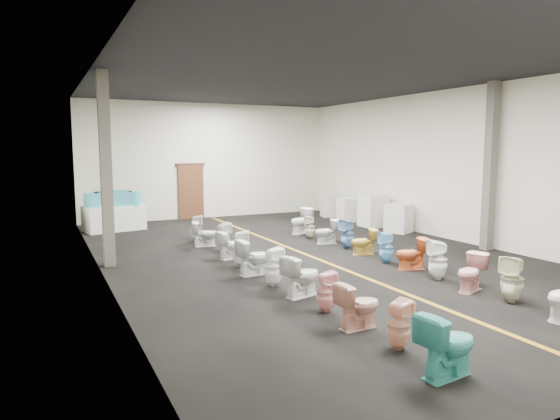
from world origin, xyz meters
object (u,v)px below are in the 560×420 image
at_px(appliance_crate_b, 373,211).
at_px(toilet_right_3, 471,273).
at_px(toilet_left_4, 302,276).
at_px(toilet_right_11, 301,221).
at_px(appliance_crate_a, 399,218).
at_px(toilet_right_9, 327,232).
at_px(toilet_left_5, 273,267).
at_px(toilet_left_3, 326,292).
at_px(toilet_right_6, 386,247).
at_px(appliance_crate_c, 350,209).
at_px(toilet_left_11, 197,228).
at_px(appliance_crate_d, 330,205).
at_px(toilet_left_9, 223,237).
at_px(toilet_right_7, 364,242).
at_px(bathtub, 113,199).
at_px(toilet_left_1, 399,325).
at_px(toilet_left_7, 240,249).
at_px(toilet_right_2, 512,279).
at_px(toilet_left_0, 447,344).
at_px(display_table, 114,218).
at_px(toilet_left_2, 358,305).
at_px(toilet_right_10, 310,227).
at_px(toilet_left_10, 205,234).
at_px(toilet_right_5, 412,254).
at_px(toilet_left_8, 231,245).
at_px(toilet_left_6, 254,257).
at_px(toilet_right_4, 438,260).
at_px(toilet_right_8, 347,234).

relative_size(appliance_crate_b, toilet_right_3, 1.52).
relative_size(toilet_left_4, toilet_right_11, 0.95).
bearing_deg(appliance_crate_a, toilet_right_9, -168.49).
bearing_deg(toilet_left_5, toilet_left_3, -177.97).
bearing_deg(toilet_right_6, toilet_right_11, -167.46).
height_order(appliance_crate_c, toilet_left_11, appliance_crate_c).
relative_size(appliance_crate_a, appliance_crate_d, 0.97).
xyz_separation_m(toilet_left_9, toilet_right_7, (3.14, -1.95, -0.05)).
bearing_deg(toilet_right_7, toilet_left_4, -35.23).
distance_m(bathtub, toilet_right_7, 8.68).
bearing_deg(toilet_left_9, toilet_left_1, 167.68).
relative_size(toilet_left_1, toilet_right_3, 0.95).
xyz_separation_m(appliance_crate_a, toilet_left_7, (-6.41, -2.18, -0.04)).
distance_m(toilet_left_5, toilet_right_2, 4.40).
bearing_deg(toilet_left_0, toilet_left_3, -5.04).
xyz_separation_m(toilet_left_4, toilet_left_7, (-0.16, 2.69, 0.03)).
xyz_separation_m(display_table, toilet_right_9, (5.19, -5.15, -0.07)).
relative_size(appliance_crate_d, toilet_left_2, 1.32).
height_order(appliance_crate_a, toilet_left_0, appliance_crate_a).
distance_m(toilet_left_11, toilet_right_9, 3.85).
bearing_deg(toilet_left_5, appliance_crate_c, -44.76).
bearing_deg(toilet_right_2, toilet_right_10, 162.12).
height_order(appliance_crate_b, toilet_left_5, appliance_crate_b).
height_order(toilet_left_3, toilet_left_10, toilet_left_10).
relative_size(toilet_left_11, toilet_right_2, 0.90).
bearing_deg(toilet_right_9, toilet_left_3, -24.17).
bearing_deg(display_table, toilet_left_5, -77.46).
bearing_deg(toilet_right_10, toilet_right_5, 25.42).
xyz_separation_m(toilet_left_8, toilet_right_5, (3.31, -2.84, 0.01)).
height_order(display_table, toilet_left_9, display_table).
bearing_deg(bathtub, toilet_right_2, -63.69).
distance_m(toilet_left_6, toilet_right_7, 3.43).
height_order(appliance_crate_c, toilet_right_6, appliance_crate_c).
height_order(toilet_left_7, toilet_right_4, toilet_right_4).
relative_size(appliance_crate_a, toilet_left_11, 1.20).
height_order(toilet_left_4, toilet_left_5, toilet_left_5).
bearing_deg(toilet_left_10, toilet_right_11, -69.31).
relative_size(appliance_crate_b, toilet_left_2, 1.54).
xyz_separation_m(toilet_left_3, toilet_left_7, (-0.10, 3.66, 0.08)).
bearing_deg(toilet_right_4, appliance_crate_c, -178.78).
xyz_separation_m(appliance_crate_b, toilet_left_1, (-6.25, -9.03, -0.21)).
height_order(toilet_left_2, toilet_right_6, toilet_right_6).
relative_size(toilet_left_9, toilet_right_5, 1.08).
distance_m(appliance_crate_c, toilet_right_10, 4.09).
relative_size(toilet_right_7, toilet_right_11, 0.82).
distance_m(appliance_crate_a, toilet_left_0, 10.58).
height_order(bathtub, toilet_left_2, bathtub).
bearing_deg(toilet_left_0, appliance_crate_b, -38.65).
xyz_separation_m(toilet_left_2, toilet_right_9, (3.13, 6.08, -0.01)).
distance_m(toilet_left_6, toilet_right_8, 3.74).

